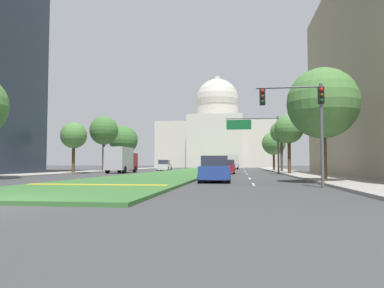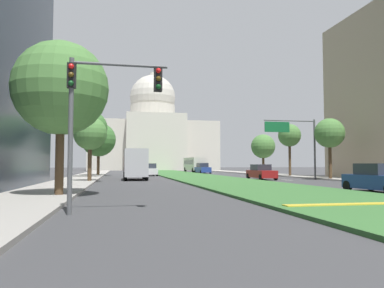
% 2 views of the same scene
% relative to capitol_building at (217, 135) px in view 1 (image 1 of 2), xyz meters
% --- Properties ---
extents(ground_plane, '(260.00, 260.00, 0.00)m').
position_rel_capitol_building_xyz_m(ground_plane, '(0.00, -50.14, -9.94)').
color(ground_plane, '#3D3D3F').
extents(grass_median, '(7.99, 91.71, 0.14)m').
position_rel_capitol_building_xyz_m(grass_median, '(0.00, -55.23, -9.87)').
color(grass_median, '#386B33').
rests_on(grass_median, ground_plane).
extents(median_curb_nose, '(7.19, 0.50, 0.04)m').
position_rel_capitol_building_xyz_m(median_curb_nose, '(0.00, -93.67, -9.78)').
color(median_curb_nose, gold).
rests_on(median_curb_nose, grass_median).
extents(lane_dashes_right, '(0.16, 65.10, 0.01)m').
position_rel_capitol_building_xyz_m(lane_dashes_right, '(7.78, -56.81, -9.93)').
color(lane_dashes_right, silver).
rests_on(lane_dashes_right, ground_plane).
extents(sidewalk_left, '(4.00, 91.71, 0.15)m').
position_rel_capitol_building_xyz_m(sidewalk_left, '(-13.56, -60.33, -9.86)').
color(sidewalk_left, '#9E9991').
rests_on(sidewalk_left, ground_plane).
extents(sidewalk_right, '(4.00, 91.71, 0.15)m').
position_rel_capitol_building_xyz_m(sidewalk_right, '(13.56, -60.33, -9.86)').
color(sidewalk_right, '#9E9991').
rests_on(sidewalk_right, ground_plane).
extents(capitol_building, '(35.57, 23.67, 28.65)m').
position_rel_capitol_building_xyz_m(capitol_building, '(0.00, 0.00, 0.00)').
color(capitol_building, beige).
rests_on(capitol_building, ground_plane).
extents(traffic_light_near_right, '(3.34, 0.35, 5.20)m').
position_rel_capitol_building_xyz_m(traffic_light_near_right, '(10.22, -92.26, -6.14)').
color(traffic_light_near_right, '#515456').
rests_on(traffic_light_near_right, ground_plane).
extents(overhead_guide_sign, '(5.90, 0.20, 6.50)m').
position_rel_capitol_building_xyz_m(overhead_guide_sign, '(9.04, -69.93, -5.27)').
color(overhead_guide_sign, '#515456').
rests_on(overhead_guide_sign, ground_plane).
extents(street_tree_right_near, '(4.34, 4.34, 7.08)m').
position_rel_capitol_building_xyz_m(street_tree_right_near, '(12.09, -87.98, -5.04)').
color(street_tree_right_near, '#4C3823').
rests_on(street_tree_right_near, ground_plane).
extents(street_tree_left_mid, '(3.03, 3.03, 5.98)m').
position_rel_capitol_building_xyz_m(street_tree_left_mid, '(-12.11, -71.53, -5.51)').
color(street_tree_left_mid, '#4C3823').
rests_on(street_tree_left_mid, ground_plane).
extents(street_tree_right_mid, '(3.12, 3.12, 6.50)m').
position_rel_capitol_building_xyz_m(street_tree_right_mid, '(12.28, -71.16, -5.04)').
color(street_tree_right_mid, '#4C3823').
rests_on(street_tree_right_mid, ground_plane).
extents(street_tree_left_far, '(4.22, 4.22, 8.20)m').
position_rel_capitol_building_xyz_m(street_tree_left_far, '(-13.05, -59.98, -3.89)').
color(street_tree_left_far, '#4C3823').
rests_on(street_tree_left_far, ground_plane).
extents(street_tree_right_far, '(2.99, 2.99, 6.96)m').
position_rel_capitol_building_xyz_m(street_tree_right_far, '(12.60, -61.27, -4.52)').
color(street_tree_right_far, '#4C3823').
rests_on(street_tree_right_far, ground_plane).
extents(street_tree_left_distant, '(4.79, 4.79, 7.52)m').
position_rel_capitol_building_xyz_m(street_tree_left_distant, '(-12.37, -53.03, -4.83)').
color(street_tree_left_distant, '#4C3823').
rests_on(street_tree_left_distant, ground_plane).
extents(street_tree_right_distant, '(3.71, 3.71, 6.27)m').
position_rel_capitol_building_xyz_m(street_tree_right_distant, '(12.35, -52.81, -5.54)').
color(street_tree_right_distant, '#4C3823').
rests_on(street_tree_right_distant, ground_plane).
extents(sedan_lead_stopped, '(2.22, 4.36, 1.70)m').
position_rel_capitol_building_xyz_m(sedan_lead_stopped, '(5.36, -87.25, -9.14)').
color(sedan_lead_stopped, navy).
rests_on(sedan_lead_stopped, ground_plane).
extents(sedan_midblock, '(1.93, 4.46, 1.63)m').
position_rel_capitol_building_xyz_m(sedan_midblock, '(5.50, -68.92, -9.17)').
color(sedan_midblock, maroon).
rests_on(sedan_midblock, ground_plane).
extents(sedan_distant, '(2.07, 4.36, 1.76)m').
position_rel_capitol_building_xyz_m(sedan_distant, '(-5.22, -53.68, -9.11)').
color(sedan_distant, silver).
rests_on(sedan_distant, ground_plane).
extents(sedan_far_horizon, '(2.15, 4.70, 1.86)m').
position_rel_capitol_building_xyz_m(sedan_far_horizon, '(5.08, -42.59, -9.07)').
color(sedan_far_horizon, navy).
rests_on(sedan_far_horizon, ground_plane).
extents(box_truck_delivery, '(2.40, 6.40, 3.20)m').
position_rel_capitol_building_xyz_m(box_truck_delivery, '(-7.81, -67.24, -8.26)').
color(box_truck_delivery, maroon).
rests_on(box_truck_delivery, ground_plane).
extents(city_bus, '(2.62, 11.00, 2.95)m').
position_rel_capitol_building_xyz_m(city_bus, '(5.36, -34.04, -8.17)').
color(city_bus, beige).
rests_on(city_bus, ground_plane).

